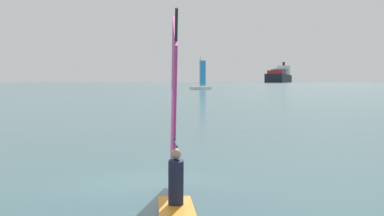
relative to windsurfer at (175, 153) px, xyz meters
name	(u,v)px	position (x,y,z in m)	size (l,w,h in m)	color
ground_plane	(150,186)	(-1.05, 2.05, -1.14)	(4000.00, 4000.00, 0.00)	#386066
windsurfer	(175,153)	(0.00, 0.00, 0.00)	(1.46, 4.59, 4.43)	orange
cargo_ship	(280,77)	(-4.97, 882.84, 7.97)	(40.77, 214.74, 35.17)	black
small_sailboat	(201,87)	(-23.55, 159.90, -0.24)	(6.52, 6.72, 10.33)	white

